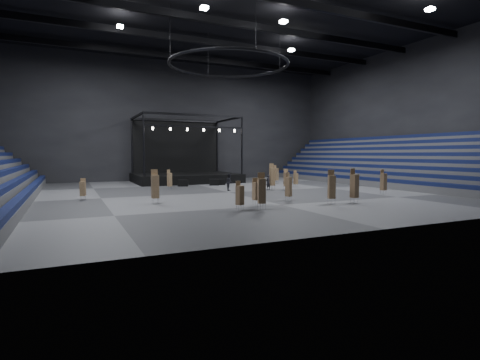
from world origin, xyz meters
name	(u,v)px	position (x,y,z in m)	size (l,w,h in m)	color
floor	(229,192)	(0.00, 0.00, 0.00)	(50.00, 50.00, 0.00)	#545457
ceiling	(229,14)	(0.00, 0.00, 18.00)	(50.00, 42.00, 0.20)	black
wall_back	(175,121)	(0.00, 21.00, 9.00)	(50.00, 0.20, 18.00)	black
wall_front	(389,56)	(0.00, -21.00, 9.00)	(50.00, 0.20, 18.00)	black
wall_right	(405,115)	(25.00, 0.00, 9.00)	(0.20, 42.00, 18.00)	black
bleachers_right	(392,171)	(22.94, 0.00, 1.73)	(7.20, 40.00, 6.40)	#4B4B4E
stage	(184,172)	(0.00, 16.24, 1.45)	(14.00, 10.00, 9.20)	black
truss_ring	(229,65)	(0.00, 0.00, 13.00)	(12.30, 12.30, 5.15)	black
roof_girders	(229,22)	(0.00, 0.00, 17.20)	(49.00, 30.35, 0.70)	black
floodlights	(246,15)	(0.00, -4.00, 16.60)	(28.60, 16.60, 0.25)	white
flight_case_left	(183,183)	(-2.29, 9.00, 0.41)	(1.22, 0.61, 0.82)	black
flight_case_mid	(221,182)	(2.65, 8.93, 0.38)	(1.14, 0.57, 0.76)	black
flight_case_right	(214,182)	(1.68, 8.69, 0.40)	(1.21, 0.61, 0.81)	black
chair_stack_0	(170,179)	(-4.78, 5.75, 1.14)	(0.54, 0.54, 2.23)	silver
chair_stack_1	(276,174)	(10.32, 8.01, 1.29)	(0.66, 0.66, 2.48)	silver
chair_stack_2	(354,185)	(5.95, -11.99, 1.43)	(0.58, 0.58, 2.80)	silver
chair_stack_3	(272,176)	(5.72, 1.00, 1.48)	(0.56, 0.56, 2.91)	silver
chair_stack_4	(83,188)	(-14.00, -0.70, 1.01)	(0.54, 0.54, 1.88)	silver
chair_stack_5	(155,186)	(-8.86, -5.78, 1.43)	(0.55, 0.55, 2.76)	silver
chair_stack_6	(262,190)	(-2.56, -11.99, 1.38)	(0.67, 0.67, 2.65)	silver
chair_stack_7	(256,191)	(-1.94, -9.96, 1.15)	(0.55, 0.55, 2.14)	silver
chair_stack_8	(240,195)	(-4.11, -11.60, 1.09)	(0.57, 0.57, 2.06)	silver
chair_stack_9	(288,186)	(1.94, -8.42, 1.24)	(0.57, 0.57, 2.42)	silver
chair_stack_10	(286,179)	(6.77, -0.32, 1.23)	(0.59, 0.59, 2.34)	silver
chair_stack_11	(296,178)	(9.65, 2.20, 1.05)	(0.44, 0.44, 2.00)	silver
chair_stack_12	(383,181)	(13.17, -8.05, 1.26)	(0.50, 0.50, 2.46)	silver
chair_stack_13	(332,186)	(3.92, -11.67, 1.40)	(0.67, 0.67, 2.72)	silver
man_center	(268,182)	(5.03, 0.69, 0.84)	(0.61, 0.40, 1.68)	black
crew_member	(230,182)	(0.80, 1.67, 0.93)	(0.90, 0.70, 1.86)	black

